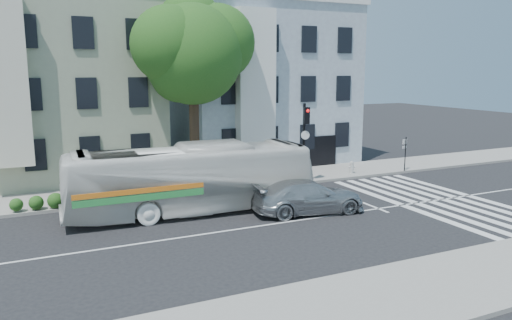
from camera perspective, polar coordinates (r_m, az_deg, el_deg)
ground at (r=21.74m, az=0.23°, el=-7.59°), size 120.00×120.00×0.00m
sidewalk_far at (r=28.89m, az=-6.61°, el=-2.97°), size 80.00×4.00×0.15m
sidewalk_near at (r=15.39m, az=13.60°, el=-15.46°), size 80.00×4.00×0.15m
building_left at (r=33.76m, az=-22.18°, el=7.56°), size 12.00×10.00×11.00m
building_right at (r=37.26m, az=0.06°, el=8.51°), size 12.00×10.00×11.00m
street_tree at (r=28.86m, az=-7.30°, el=12.52°), size 7.30×5.90×11.10m
bus at (r=23.58m, az=-7.42°, el=-2.15°), size 3.30×11.81×3.26m
sedan at (r=23.69m, az=5.99°, el=-4.18°), size 2.94×5.63×1.56m
hedge at (r=26.00m, az=-16.32°, el=-3.86°), size 8.30×3.60×0.70m
traffic_signal at (r=28.91m, az=5.62°, el=3.11°), size 0.49×0.55×4.76m
fire_hydrant at (r=32.34m, az=10.87°, el=-0.79°), size 0.45×0.27×0.79m
far_sign_pole at (r=33.83m, az=16.67°, el=1.21°), size 0.40×0.19×2.22m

